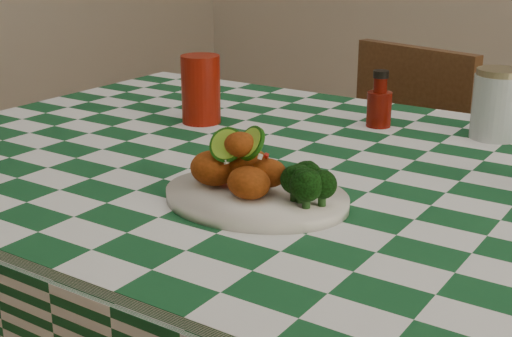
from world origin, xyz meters
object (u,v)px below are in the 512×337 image
Objects in this scene: plate at (256,198)px; mason_jar at (497,104)px; red_tumbler at (201,89)px; wooden_chair_left at (367,207)px; fried_chicken_pile at (244,161)px; ketchup_bottle at (380,99)px.

mason_jar is at bearing 70.66° from plate.
wooden_chair_left is at bearing 76.61° from red_tumbler.
fried_chicken_pile is 0.97× the size of red_tumbler.
mason_jar is at bearing 11.34° from ketchup_bottle.
wooden_chair_left is (-0.42, 0.35, -0.42)m from mason_jar.
ketchup_bottle is (-0.03, 0.51, 0.05)m from plate.
mason_jar reaches higher than fried_chicken_pile.
red_tumbler is at bearing 137.35° from plate.
plate is 1.99× the size of red_tumbler.
red_tumbler is at bearing -157.92° from mason_jar.
red_tumbler reaches higher than wooden_chair_left.
ketchup_bottle is at bearing -168.66° from mason_jar.
red_tumbler is (-0.36, 0.33, 0.06)m from plate.
red_tumbler is 0.37m from ketchup_bottle.
red_tumbler is 1.22× the size of ketchup_bottle.
wooden_chair_left is (-0.20, 0.90, -0.42)m from fried_chicken_pile.
red_tumbler is at bearing -151.30° from ketchup_bottle.
fried_chicken_pile is 0.60m from mason_jar.
wooden_chair_left is (0.14, 0.57, -0.42)m from red_tumbler.
ketchup_bottle is (-0.01, 0.51, -0.00)m from fried_chicken_pile.
fried_chicken_pile reaches higher than wooden_chair_left.
fried_chicken_pile is at bearing 180.00° from plate.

